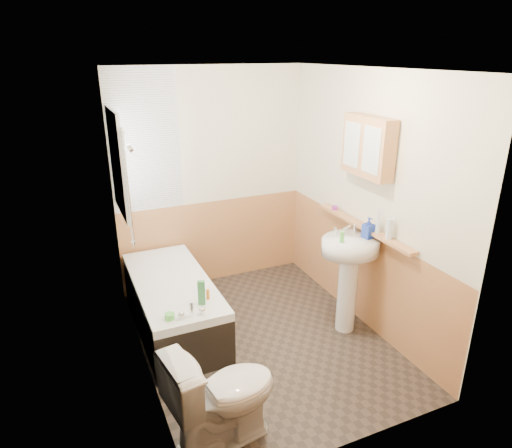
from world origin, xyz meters
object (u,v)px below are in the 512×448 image
at_px(toilet, 223,395).
at_px(medicine_cabinet, 368,147).
at_px(bathtub, 173,303).
at_px(sink, 349,265).
at_px(pine_shelf, 363,227).

bearing_deg(toilet, medicine_cabinet, -70.98).
bearing_deg(medicine_cabinet, bathtub, 160.89).
xyz_separation_m(toilet, sink, (1.60, 0.84, 0.31)).
xyz_separation_m(bathtub, medicine_cabinet, (1.74, -0.60, 1.54)).
distance_m(sink, medicine_cabinet, 1.13).
relative_size(sink, medicine_cabinet, 1.84).
bearing_deg(pine_shelf, sink, -154.11).
height_order(bathtub, sink, sink).
xyz_separation_m(toilet, pine_shelf, (1.80, 0.93, 0.65)).
bearing_deg(sink, pine_shelf, 13.36).
xyz_separation_m(toilet, medicine_cabinet, (1.77, 0.93, 1.43)).
relative_size(pine_shelf, medicine_cabinet, 2.34).
relative_size(toilet, pine_shelf, 0.57).
distance_m(toilet, medicine_cabinet, 2.46).
distance_m(bathtub, sink, 1.77).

